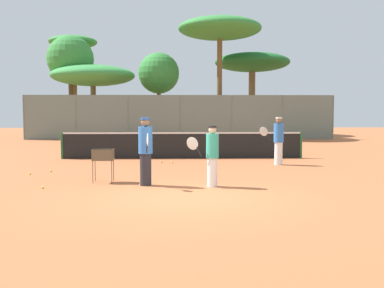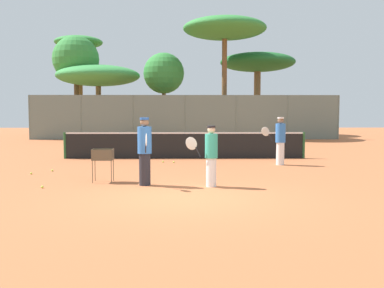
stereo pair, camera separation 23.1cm
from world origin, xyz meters
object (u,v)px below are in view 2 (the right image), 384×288
Objects in this scene: player_red_cap at (280,140)px; player_white_outfit at (211,155)px; ball_cart at (103,157)px; parked_car at (256,128)px; tennis_net at (185,145)px; player_yellow_shirt at (145,150)px.

player_white_outfit is at bearing 73.07° from player_red_cap.
ball_cart is 21.66m from parked_car.
ball_cart is at bearing -110.06° from parked_car.
parked_car is (5.19, 14.38, 0.10)m from tennis_net.
player_red_cap is at bearing -96.06° from parked_car.
ball_cart is at bearing -125.10° from player_yellow_shirt.
parked_car is at bearing -101.62° from player_white_outfit.
player_white_outfit reaches higher than ball_cart.
player_yellow_shirt is at bearing -99.13° from tennis_net.
parked_car reaches higher than tennis_net.
parked_car is at bearing 69.94° from ball_cart.
player_red_cap is 16.71m from parked_car.
tennis_net is 15.29m from parked_car.
player_white_outfit is 0.38× the size of parked_car.
player_white_outfit is (0.67, -6.77, 0.26)m from tennis_net.
player_yellow_shirt is 1.96× the size of ball_cart.
parked_car is (6.24, 20.92, -0.26)m from player_yellow_shirt.
player_red_cap is at bearing 124.33° from player_yellow_shirt.
player_red_cap reaches higher than ball_cart.
player_yellow_shirt is (-1.72, 0.24, 0.10)m from player_white_outfit.
tennis_net is at bearing 161.30° from player_yellow_shirt.
player_white_outfit is 0.92× the size of player_red_cap.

